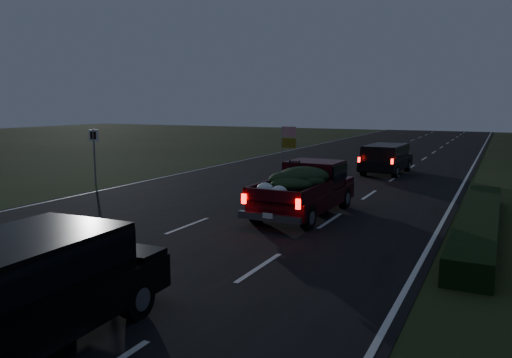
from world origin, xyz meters
The scene contains 7 objects.
ground centered at (0.00, 0.00, 0.00)m, with size 120.00×120.00×0.00m, color black.
road_asphalt centered at (0.00, 0.00, 0.01)m, with size 14.00×120.00×0.02m, color black.
hedge_row centered at (7.80, 3.00, 0.30)m, with size 1.00×10.00×0.60m, color black.
route_sign centered at (-8.50, 5.00, 1.66)m, with size 0.55×0.08×2.50m.
pickup_truck centered at (2.56, 3.01, 0.96)m, with size 1.99×4.95×2.57m.
lead_suv centered at (2.84, 14.05, 0.94)m, with size 1.98×4.40×1.24m.
rear_suv centered at (2.09, -7.51, 1.04)m, with size 2.35×4.86×1.37m.
Camera 1 is at (8.28, -12.06, 3.60)m, focal length 35.00 mm.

